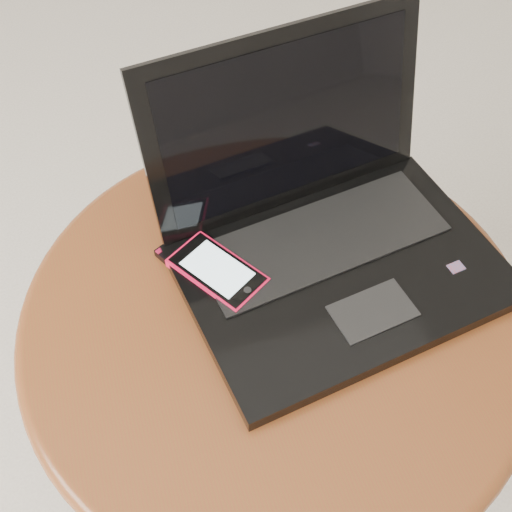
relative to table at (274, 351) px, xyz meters
name	(u,v)px	position (x,y,z in m)	size (l,w,h in m)	color
table	(274,351)	(0.00, 0.00, 0.00)	(0.63, 0.63, 0.50)	brown
laptop	(326,229)	(0.09, 0.06, 0.15)	(0.42, 0.37, 0.25)	black
phone_black	(206,266)	(-0.07, 0.08, 0.11)	(0.12, 0.14, 0.01)	black
phone_pink	(217,272)	(-0.06, 0.06, 0.12)	(0.12, 0.13, 0.01)	#FF1343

